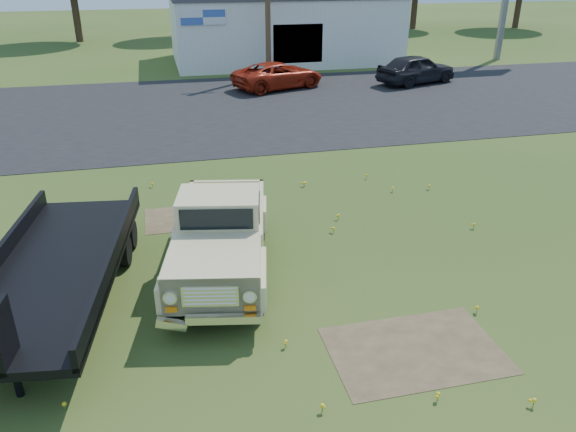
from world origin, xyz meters
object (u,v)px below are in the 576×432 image
at_px(red_pickup, 278,75).
at_px(dark_sedan, 416,69).
at_px(vintage_pickup_truck, 220,234).
at_px(flatbed_trailer, 56,262).

height_order(red_pickup, dark_sedan, dark_sedan).
bearing_deg(vintage_pickup_truck, flatbed_trailer, -160.57).
bearing_deg(dark_sedan, vintage_pickup_truck, 125.58).
height_order(flatbed_trailer, dark_sedan, flatbed_trailer).
height_order(vintage_pickup_truck, red_pickup, vintage_pickup_truck).
xyz_separation_m(flatbed_trailer, red_pickup, (8.53, 18.56, -0.27)).
relative_size(vintage_pickup_truck, dark_sedan, 1.14).
distance_m(vintage_pickup_truck, red_pickup, 18.85).
distance_m(vintage_pickup_truck, dark_sedan, 21.71).
height_order(vintage_pickup_truck, dark_sedan, vintage_pickup_truck).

